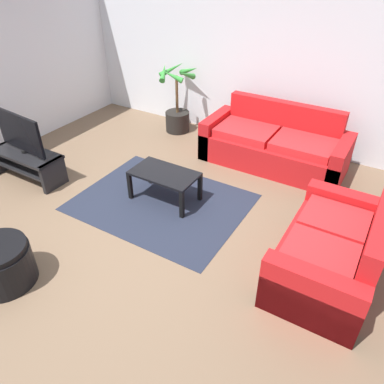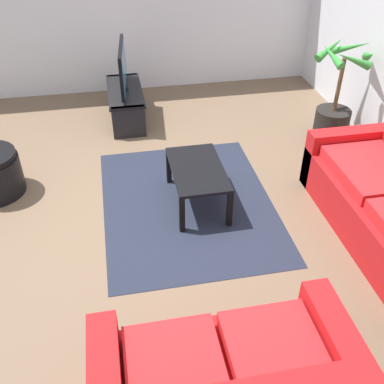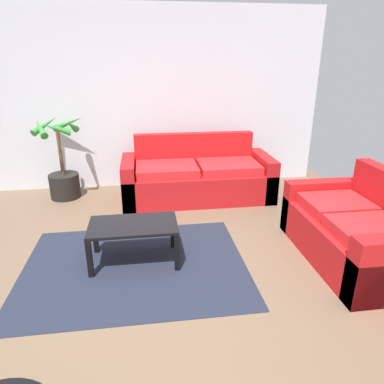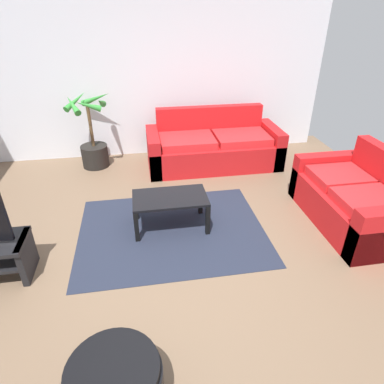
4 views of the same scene
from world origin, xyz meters
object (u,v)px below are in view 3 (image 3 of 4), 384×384
object	(u,v)px
coffee_table	(133,230)
potted_palm	(63,171)
couch_main	(197,178)
couch_loveseat	(356,232)

from	to	relation	value
coffee_table	potted_palm	distance (m)	2.21
couch_main	potted_palm	size ratio (longest dim) A/B	1.79
couch_loveseat	potted_palm	xyz separation A→B (m)	(-3.28, 2.21, 0.11)
potted_palm	couch_loveseat	bearing A→B (deg)	-33.92
coffee_table	potted_palm	bearing A→B (deg)	118.36
couch_main	coffee_table	distance (m)	1.89
couch_loveseat	couch_main	bearing A→B (deg)	124.63
couch_main	potted_palm	bearing A→B (deg)	171.98
couch_loveseat	potted_palm	size ratio (longest dim) A/B	1.29
coffee_table	potted_palm	world-z (taller)	potted_palm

